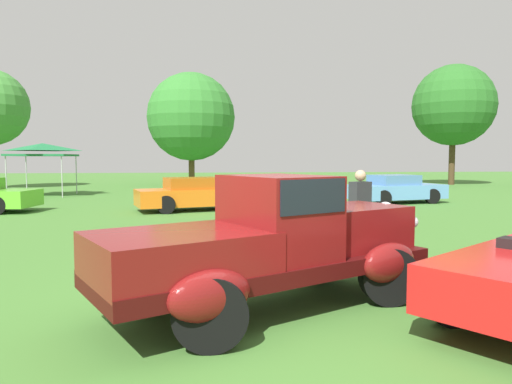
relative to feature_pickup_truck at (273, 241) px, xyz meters
The scene contains 8 objects.
ground_plane 1.00m from the feature_pickup_truck, 131.97° to the right, with size 120.00×120.00×0.00m, color #42752D.
feature_pickup_truck is the anchor object (origin of this frame).
show_car_orange 11.70m from the feature_pickup_truck, 95.50° to the left, with size 4.75×2.85×1.22m.
show_car_skyblue 15.38m from the feature_pickup_truck, 61.26° to the left, with size 4.42×2.64×1.22m.
spectator_near_truck 3.82m from the feature_pickup_truck, 54.67° to the left, with size 0.46×0.39×1.69m.
canopy_tent_left_field 21.43m from the feature_pickup_truck, 115.22° to the left, with size 2.90×2.90×2.71m.
treeline_mid_left 29.58m from the feature_pickup_truck, 93.47° to the left, with size 6.47×6.47×8.24m.
treeline_center 32.41m from the feature_pickup_truck, 57.17° to the left, with size 5.90×5.90×8.78m.
Camera 1 is at (-0.52, -5.40, 1.91)m, focal length 32.72 mm.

